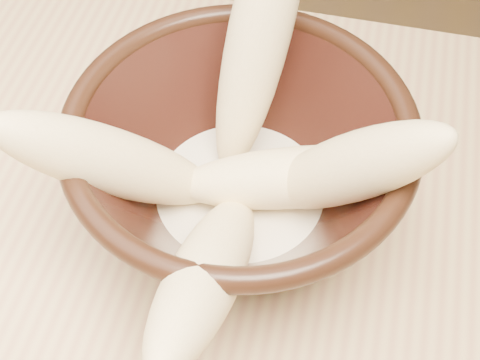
% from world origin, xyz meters
% --- Properties ---
extents(bowl, '(0.23, 0.23, 0.12)m').
position_xyz_m(bowl, '(0.18, 0.14, 0.82)').
color(bowl, black).
rests_on(bowl, table).
extents(milk_puddle, '(0.13, 0.13, 0.02)m').
position_xyz_m(milk_puddle, '(0.18, 0.14, 0.79)').
color(milk_puddle, beige).
rests_on(milk_puddle, bowl).
extents(banana_upright, '(0.07, 0.14, 0.20)m').
position_xyz_m(banana_upright, '(0.17, 0.21, 0.89)').
color(banana_upright, '#E8C889').
rests_on(banana_upright, bowl).
extents(banana_left, '(0.15, 0.11, 0.15)m').
position_xyz_m(banana_left, '(0.10, 0.11, 0.86)').
color(banana_left, '#E8C889').
rests_on(banana_left, bowl).
extents(banana_right, '(0.14, 0.08, 0.15)m').
position_xyz_m(banana_right, '(0.25, 0.13, 0.86)').
color(banana_right, '#E8C889').
rests_on(banana_right, bowl).
extents(banana_across, '(0.17, 0.08, 0.05)m').
position_xyz_m(banana_across, '(0.22, 0.15, 0.82)').
color(banana_across, '#E8C889').
rests_on(banana_across, bowl).
extents(banana_front, '(0.05, 0.18, 0.13)m').
position_xyz_m(banana_front, '(0.18, 0.05, 0.84)').
color(banana_front, '#E8C889').
rests_on(banana_front, bowl).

